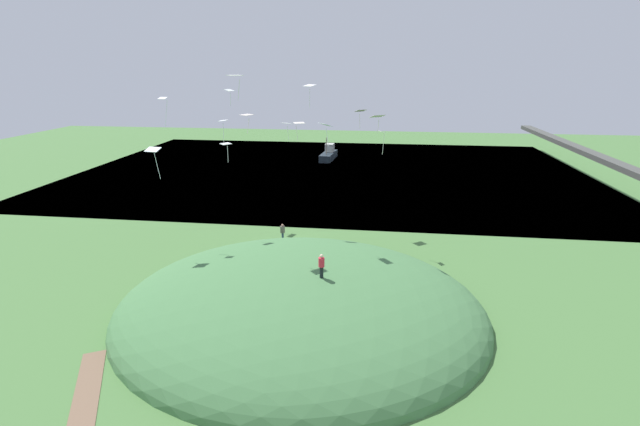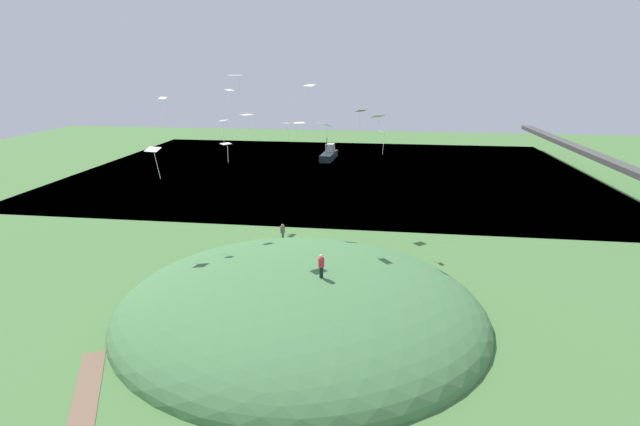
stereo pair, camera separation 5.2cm
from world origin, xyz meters
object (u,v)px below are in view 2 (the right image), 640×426
at_px(boat_on_lake, 329,154).
at_px(kite_11, 382,135).
at_px(kite_2, 310,87).
at_px(kite_5, 235,77).
at_px(kite_4, 153,151).
at_px(kite_6, 223,122).
at_px(kite_9, 299,124).
at_px(person_on_hilltop, 283,230).
at_px(person_near_shore, 321,263).
at_px(kite_12, 361,111).
at_px(kite_3, 163,102).
at_px(kite_8, 378,117).
at_px(kite_7, 326,126).
at_px(kite_13, 247,115).
at_px(kite_1, 287,124).
at_px(kite_0, 226,145).
at_px(kite_10, 230,91).

relative_size(boat_on_lake, kite_11, 3.42).
bearing_deg(kite_2, kite_5, -22.99).
distance_m(kite_4, kite_6, 9.86).
distance_m(kite_6, kite_9, 7.83).
bearing_deg(kite_6, person_on_hilltop, 88.03).
bearing_deg(kite_4, kite_5, 94.43).
bearing_deg(kite_5, person_near_shore, 52.53).
bearing_deg(kite_5, kite_11, 131.14).
bearing_deg(kite_12, kite_3, -50.19).
bearing_deg(kite_6, person_near_shore, 37.43).
height_order(kite_5, kite_8, kite_5).
height_order(boat_on_lake, kite_11, kite_11).
bearing_deg(kite_9, kite_5, -25.35).
distance_m(person_near_shore, kite_4, 14.87).
xyz_separation_m(person_near_shore, kite_7, (-7.22, -0.58, 7.71)).
xyz_separation_m(kite_5, kite_8, (-4.34, 9.70, -3.01)).
distance_m(person_on_hilltop, kite_3, 16.16).
bearing_deg(kite_13, kite_1, 96.32).
height_order(kite_2, kite_13, kite_2).
xyz_separation_m(boat_on_lake, kite_7, (46.70, 4.72, 11.15)).
bearing_deg(kite_1, kite_12, 123.85).
bearing_deg(kite_0, kite_13, 177.05).
height_order(kite_1, kite_9, kite_9).
height_order(person_on_hilltop, kite_3, kite_3).
bearing_deg(kite_4, kite_13, 155.86).
height_order(kite_2, kite_9, kite_2).
height_order(kite_6, kite_9, kite_9).
distance_m(kite_6, kite_13, 2.34).
xyz_separation_m(boat_on_lake, kite_11, (40.01, 8.97, 9.60)).
bearing_deg(kite_4, person_near_shore, 70.58).
distance_m(kite_6, kite_12, 13.21).
relative_size(kite_1, kite_4, 0.71).
height_order(person_on_hilltop, kite_12, kite_12).
xyz_separation_m(person_near_shore, kite_4, (-4.52, -12.81, 6.03)).
bearing_deg(kite_12, kite_5, -30.34).
relative_size(kite_2, kite_7, 1.15).
xyz_separation_m(kite_4, kite_5, (-0.49, 6.29, 5.15)).
xyz_separation_m(kite_8, kite_13, (-4.70, -11.72, -0.54)).
height_order(kite_9, kite_12, kite_12).
xyz_separation_m(kite_6, kite_8, (4.78, 13.98, 1.13)).
distance_m(boat_on_lake, kite_12, 37.48).
distance_m(kite_9, kite_10, 12.14).
bearing_deg(kite_13, person_on_hilltop, 87.93).
height_order(kite_8, kite_13, kite_8).
xyz_separation_m(kite_2, kite_5, (8.88, -3.77, 1.00)).
xyz_separation_m(person_near_shore, kite_8, (-9.34, 3.18, 8.18)).
xyz_separation_m(person_on_hilltop, kite_9, (2.25, 2.16, 10.51)).
distance_m(kite_0, kite_5, 6.89).
xyz_separation_m(kite_4, kite_6, (-9.60, 2.01, 1.01)).
height_order(kite_9, kite_13, kite_13).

